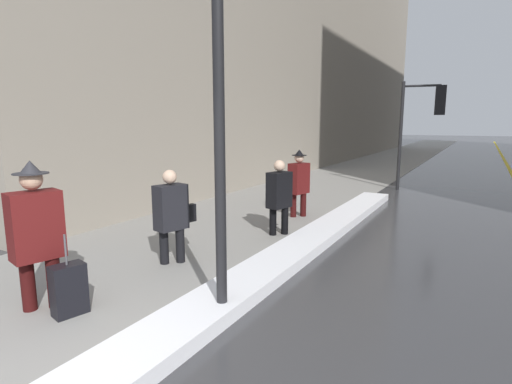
# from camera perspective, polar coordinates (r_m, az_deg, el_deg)

# --- Properties ---
(sidewalk_slab) EXTENTS (4.00, 80.00, 0.01)m
(sidewalk_slab) POSITION_cam_1_polar(r_m,az_deg,el_deg) (17.40, 13.35, 2.40)
(sidewalk_slab) COLOR gray
(sidewalk_slab) RESTS_ON ground
(snow_bank_curb) EXTENTS (0.69, 10.59, 0.17)m
(snow_bank_curb) POSITION_cam_1_polar(r_m,az_deg,el_deg) (7.11, 7.14, -7.24)
(snow_bank_curb) COLOR white
(snow_bank_curb) RESTS_ON ground
(lamp_post) EXTENTS (0.28, 0.28, 5.06)m
(lamp_post) POSITION_cam_1_polar(r_m,az_deg,el_deg) (4.33, -5.46, 21.23)
(lamp_post) COLOR black
(lamp_post) RESTS_ON ground
(traffic_light_near) EXTENTS (1.31, 0.44, 3.47)m
(traffic_light_near) POSITION_cam_1_polar(r_m,az_deg,el_deg) (13.83, 23.05, 10.42)
(traffic_light_near) COLOR black
(traffic_light_near) RESTS_ON ground
(pedestrian_in_glasses) EXTENTS (0.44, 0.60, 1.75)m
(pedestrian_in_glasses) POSITION_cam_1_polar(r_m,az_deg,el_deg) (5.20, -28.91, -4.79)
(pedestrian_in_glasses) COLOR #340C0C
(pedestrian_in_glasses) RESTS_ON ground
(pedestrian_with_shoulder_bag) EXTENTS (0.39, 0.71, 1.47)m
(pedestrian_with_shoulder_bag) POSITION_cam_1_polar(r_m,az_deg,el_deg) (6.25, -11.94, -2.86)
(pedestrian_with_shoulder_bag) COLOR black
(pedestrian_with_shoulder_bag) RESTS_ON ground
(pedestrian_trailing) EXTENTS (0.39, 0.53, 1.47)m
(pedestrian_trailing) POSITION_cam_1_polar(r_m,az_deg,el_deg) (7.70, 3.33, -0.28)
(pedestrian_trailing) COLOR black
(pedestrian_trailing) RESTS_ON ground
(pedestrian_nearside) EXTENTS (0.39, 0.54, 1.57)m
(pedestrian_nearside) POSITION_cam_1_polar(r_m,az_deg,el_deg) (9.24, 6.13, 1.64)
(pedestrian_nearside) COLOR #340C0C
(pedestrian_nearside) RESTS_ON ground
(rolling_suitcase) EXTENTS (0.30, 0.40, 0.95)m
(rolling_suitcase) POSITION_cam_1_polar(r_m,az_deg,el_deg) (5.09, -25.17, -12.55)
(rolling_suitcase) COLOR black
(rolling_suitcase) RESTS_ON ground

